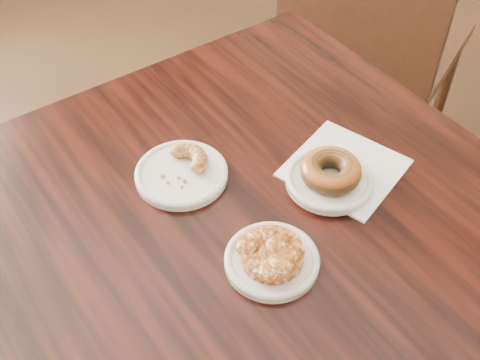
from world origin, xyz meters
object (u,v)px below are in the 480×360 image
Objects in this scene: cruller_fragment at (181,167)px; apple_fritter at (272,252)px; chair_far at (377,42)px; cafe_table at (249,324)px; glazed_donut at (331,171)px.

apple_fritter is at bearing -15.73° from cruller_fragment.
chair_far is 9.66× the size of cruller_fragment.
cafe_table is 0.96× the size of chair_far.
glazed_donut reaches higher than cruller_fragment.
cruller_fragment is (0.07, -1.00, 0.32)m from chair_far.
apple_fritter reaches higher than cruller_fragment.
cafe_table is at bearing 97.91° from chair_far.
cafe_table is 8.55× the size of glazed_donut.
chair_far is at bearing 105.44° from apple_fritter.
glazed_donut is at bearing 30.75° from cruller_fragment.
apple_fritter is at bearing 101.67° from chair_far.
glazed_donut is at bearing 74.04° from cafe_table.
cafe_table is 0.42m from cruller_fragment.
cafe_table is 9.31× the size of cruller_fragment.
glazed_donut is 0.25m from cruller_fragment.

